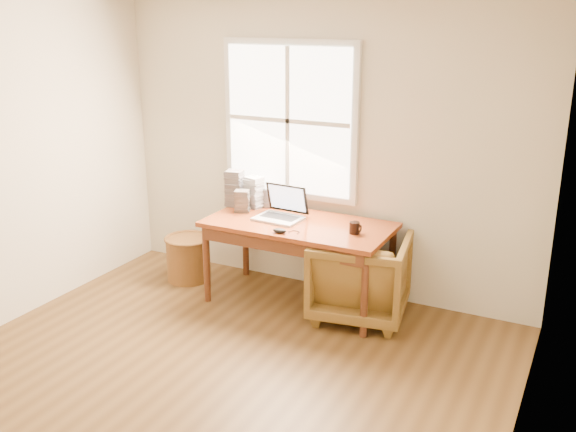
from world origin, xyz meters
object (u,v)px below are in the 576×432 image
object	(u,v)px
coffee_mug	(354,228)
armchair	(360,276)
wicker_stool	(189,259)
cd_stack_a	(254,192)
desk	(299,225)
laptop	(278,205)

from	to	relation	value
coffee_mug	armchair	bearing A→B (deg)	54.33
armchair	wicker_stool	distance (m)	1.76
wicker_stool	coffee_mug	world-z (taller)	coffee_mug
wicker_stool	cd_stack_a	bearing A→B (deg)	20.12
wicker_stool	coffee_mug	xyz separation A→B (m)	(1.71, -0.05, 0.59)
desk	armchair	bearing A→B (deg)	0.00
wicker_stool	coffee_mug	bearing A→B (deg)	-1.59
laptop	cd_stack_a	world-z (taller)	cd_stack_a
armchair	cd_stack_a	distance (m)	1.29
armchair	wicker_stool	bearing A→B (deg)	-9.40
laptop	coffee_mug	size ratio (longest dim) A/B	4.00
wicker_stool	coffee_mug	distance (m)	1.81
wicker_stool	armchair	bearing A→B (deg)	0.10
cd_stack_a	laptop	bearing A→B (deg)	-32.28
armchair	laptop	xyz separation A→B (m)	(-0.77, -0.02, 0.53)
desk	wicker_stool	world-z (taller)	desk
coffee_mug	cd_stack_a	size ratio (longest dim) A/B	0.33
armchair	laptop	bearing A→B (deg)	-8.23
armchair	cd_stack_a	xyz separation A→B (m)	(-1.15, 0.22, 0.54)
armchair	desk	bearing A→B (deg)	-9.51
wicker_stool	laptop	xyz separation A→B (m)	(0.99, -0.01, 0.68)
desk	coffee_mug	distance (m)	0.54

